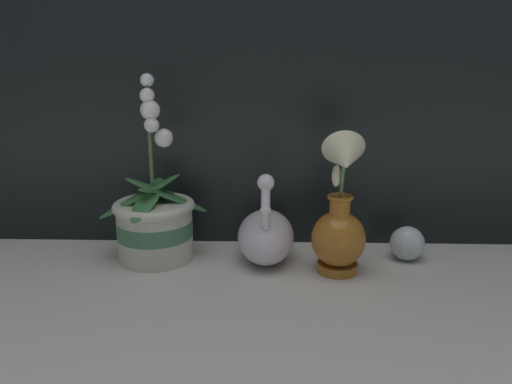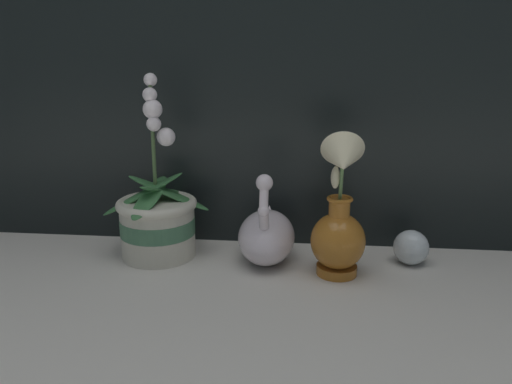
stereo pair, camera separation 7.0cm
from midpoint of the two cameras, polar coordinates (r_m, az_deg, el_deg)
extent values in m
plane|color=beige|center=(0.95, -0.60, -11.48)|extent=(2.80, 2.80, 0.00)
cylinder|color=beige|center=(1.11, -13.23, -4.33)|extent=(0.16, 0.16, 0.13)
cylinder|color=#477A56|center=(1.11, -13.25, -4.02)|extent=(0.16, 0.16, 0.04)
torus|color=beige|center=(1.09, -13.41, -1.59)|extent=(0.17, 0.17, 0.02)
cylinder|color=#4C6B3D|center=(1.06, -13.86, 5.40)|extent=(0.01, 0.01, 0.25)
ellipsoid|color=#38703D|center=(1.08, -12.00, -0.36)|extent=(0.18, 0.08, 0.09)
ellipsoid|color=#38703D|center=(1.11, -12.84, -0.04)|extent=(0.08, 0.18, 0.07)
ellipsoid|color=#38703D|center=(1.09, -14.96, -0.50)|extent=(0.18, 0.08, 0.10)
ellipsoid|color=#38703D|center=(1.06, -14.13, -0.84)|extent=(0.07, 0.15, 0.07)
sphere|color=white|center=(1.05, -14.26, 12.28)|extent=(0.03, 0.03, 0.03)
sphere|color=white|center=(1.04, -14.27, 10.64)|extent=(0.03, 0.03, 0.03)
sphere|color=white|center=(1.04, -13.94, 9.07)|extent=(0.04, 0.04, 0.04)
sphere|color=white|center=(1.03, -13.77, 7.44)|extent=(0.03, 0.03, 0.03)
sphere|color=white|center=(1.04, -12.39, 6.04)|extent=(0.04, 0.04, 0.04)
ellipsoid|color=white|center=(1.07, -0.74, -5.15)|extent=(0.12, 0.18, 0.11)
cone|color=white|center=(1.13, -0.61, -3.16)|extent=(0.06, 0.08, 0.09)
cylinder|color=white|center=(0.99, -0.91, -3.39)|extent=(0.02, 0.05, 0.06)
sphere|color=white|center=(0.97, -0.96, -2.20)|extent=(0.02, 0.02, 0.02)
cylinder|color=white|center=(0.97, -0.94, -0.57)|extent=(0.02, 0.04, 0.06)
sphere|color=white|center=(0.97, -0.92, 1.06)|extent=(0.03, 0.03, 0.03)
cylinder|color=#B26B23|center=(1.04, 7.35, -8.52)|extent=(0.08, 0.08, 0.02)
ellipsoid|color=#B26B23|center=(1.02, 7.47, -5.36)|extent=(0.11, 0.11, 0.12)
cylinder|color=#B26B23|center=(1.00, 7.61, -1.60)|extent=(0.04, 0.04, 0.04)
torus|color=#B26B23|center=(0.99, 7.65, -0.62)|extent=(0.05, 0.05, 0.01)
cylinder|color=#567A47|center=(0.97, 7.80, 1.14)|extent=(0.01, 0.03, 0.07)
cone|color=beige|center=(0.94, 8.04, 3.89)|extent=(0.08, 0.09, 0.10)
ellipsoid|color=beige|center=(0.97, 7.15, 1.81)|extent=(0.02, 0.02, 0.04)
sphere|color=silver|center=(1.12, 15.21, -5.70)|extent=(0.07, 0.07, 0.07)
camera|label=1|loc=(0.03, -91.96, -0.55)|focal=35.00mm
camera|label=2|loc=(0.03, 88.04, 0.55)|focal=35.00mm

